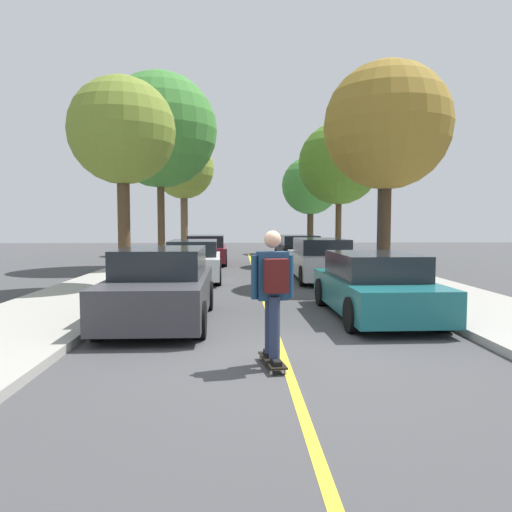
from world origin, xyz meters
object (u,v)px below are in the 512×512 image
parked_car_right_far (298,250)px  skateboard (272,361)px  street_tree_left_near (160,130)px  fire_hydrant (111,285)px  street_tree_right_far (311,186)px  parked_car_left_nearest (161,287)px  skateboarder (273,287)px  street_tree_left_far (184,169)px  street_tree_right_near (339,164)px  parked_car_right_near (321,260)px  parked_car_right_nearest (374,286)px  street_tree_left_nearest (122,132)px  parked_car_left_near (194,260)px  street_tree_right_nearest (387,126)px  parked_car_left_far (206,250)px  streetlamp (380,172)px

parked_car_right_far → skateboard: bearing=-98.4°
street_tree_left_near → fire_hydrant: (0.25, -9.10, -5.34)m
street_tree_right_far → fire_hydrant: (-7.60, -18.81, -3.79)m
fire_hydrant → skateboard: size_ratio=0.81×
parked_car_left_nearest → skateboarder: 3.65m
street_tree_left_far → fire_hydrant: bearing=-89.2°
street_tree_left_far → street_tree_right_near: bearing=-43.7°
fire_hydrant → parked_car_right_near: bearing=39.6°
parked_car_right_nearest → street_tree_left_nearest: 8.30m
parked_car_left_near → street_tree_right_far: street_tree_right_far is taller
parked_car_left_nearest → parked_car_right_near: size_ratio=0.87×
parked_car_left_near → street_tree_left_nearest: (-1.75, -2.41, 3.84)m
street_tree_right_nearest → skateboard: 10.50m
street_tree_right_nearest → fire_hydrant: (-7.60, -3.36, -4.42)m
street_tree_left_near → parked_car_right_nearest: bearing=-60.4°
parked_car_left_far → street_tree_right_far: (6.10, 7.40, 3.60)m
parked_car_left_nearest → street_tree_right_near: (6.10, 12.32, 3.91)m
parked_car_right_far → street_tree_right_nearest: 8.96m
street_tree_right_far → fire_hydrant: street_tree_right_far is taller
parked_car_left_near → skateboard: (1.97, -9.89, -0.58)m
parked_car_left_far → street_tree_left_far: 8.03m
parked_car_right_nearest → parked_car_left_nearest: bearing=-175.0°
parked_car_right_nearest → street_tree_right_near: size_ratio=0.67×
parked_car_left_far → fire_hydrant: (-1.50, -11.41, -0.19)m
street_tree_left_nearest → street_tree_right_far: street_tree_right_far is taller
street_tree_left_nearest → streetlamp: (7.85, 1.54, -0.92)m
parked_car_right_near → street_tree_right_near: street_tree_right_near is taller
street_tree_left_near → skateboarder: (3.73, -14.15, -4.73)m
street_tree_left_nearest → street_tree_left_far: size_ratio=0.86×
street_tree_left_nearest → street_tree_left_far: street_tree_left_far is taller
street_tree_left_near → skateboard: 15.69m
parked_car_right_near → street_tree_left_far: (-6.10, 12.98, 4.48)m
parked_car_left_nearest → skateboarder: (1.98, -3.04, 0.39)m
street_tree_left_far → street_tree_right_nearest: size_ratio=1.03×
street_tree_right_nearest → fire_hydrant: size_ratio=9.62×
parked_car_right_near → street_tree_left_near: street_tree_left_near is taller
skateboard → skateboarder: skateboarder is taller
street_tree_right_far → streetlamp: 14.81m
parked_car_right_near → skateboarder: size_ratio=2.69×
parked_car_left_near → parked_car_right_nearest: size_ratio=1.01×
parked_car_right_far → parked_car_right_near: bearing=-90.0°
parked_car_right_near → street_tree_right_near: 6.96m
parked_car_right_nearest → fire_hydrant: bearing=164.5°
street_tree_left_near → skateboarder: bearing=-75.2°
parked_car_left_far → parked_car_right_nearest: size_ratio=1.07×
parked_car_right_far → parked_car_left_near: bearing=-125.1°
parked_car_left_near → street_tree_right_nearest: street_tree_right_nearest is taller
skateboarder → parked_car_left_near: bearing=101.3°
street_tree_right_nearest → streetlamp: 1.47m
parked_car_left_near → street_tree_right_near: size_ratio=0.68×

